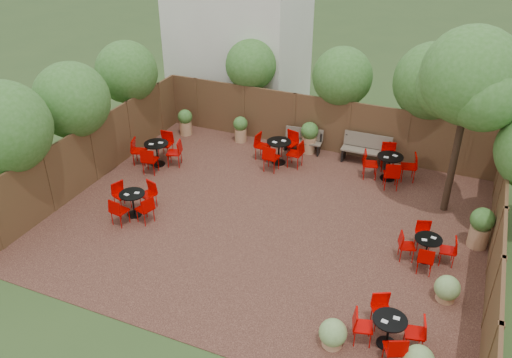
% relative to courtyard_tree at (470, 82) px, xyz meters
% --- Properties ---
extents(ground, '(80.00, 80.00, 0.00)m').
position_rel_courtyard_tree_xyz_m(ground, '(-4.63, -2.60, -3.99)').
color(ground, '#354F23').
rests_on(ground, ground).
extents(courtyard_paving, '(12.00, 10.00, 0.02)m').
position_rel_courtyard_tree_xyz_m(courtyard_paving, '(-4.63, -2.60, -3.98)').
color(courtyard_paving, '#341B15').
rests_on(courtyard_paving, ground).
extents(fence_back, '(12.00, 0.08, 2.00)m').
position_rel_courtyard_tree_xyz_m(fence_back, '(-4.63, 2.40, -2.99)').
color(fence_back, '#52311E').
rests_on(fence_back, ground).
extents(fence_left, '(0.08, 10.00, 2.00)m').
position_rel_courtyard_tree_xyz_m(fence_left, '(-10.63, -2.60, -2.99)').
color(fence_left, '#52311E').
rests_on(fence_left, ground).
extents(fence_right, '(0.08, 10.00, 2.00)m').
position_rel_courtyard_tree_xyz_m(fence_right, '(1.37, -2.60, -2.99)').
color(fence_right, '#52311E').
rests_on(fence_right, ground).
extents(neighbour_building, '(5.00, 4.00, 8.00)m').
position_rel_courtyard_tree_xyz_m(neighbour_building, '(-9.13, 5.40, 0.01)').
color(neighbour_building, silver).
rests_on(neighbour_building, ground).
extents(overhang_foliage, '(15.69, 10.91, 2.62)m').
position_rel_courtyard_tree_xyz_m(overhang_foliage, '(-6.47, -0.24, -1.28)').
color(overhang_foliage, '#356922').
rests_on(overhang_foliage, ground).
extents(courtyard_tree, '(2.79, 2.69, 5.46)m').
position_rel_courtyard_tree_xyz_m(courtyard_tree, '(0.00, 0.00, 0.00)').
color(courtyard_tree, black).
rests_on(courtyard_tree, courtyard_paving).
extents(park_bench_left, '(1.40, 0.58, 0.84)m').
position_rel_courtyard_tree_xyz_m(park_bench_left, '(-5.12, 2.01, -3.53)').
color(park_bench_left, brown).
rests_on(park_bench_left, courtyard_paving).
extents(park_bench_right, '(1.65, 0.55, 1.02)m').
position_rel_courtyard_tree_xyz_m(park_bench_right, '(-2.85, 2.03, -3.44)').
color(park_bench_right, brown).
rests_on(park_bench_right, courtyard_paving).
extents(bistro_tables, '(10.76, 8.74, 0.95)m').
position_rel_courtyard_tree_xyz_m(bistro_tables, '(-4.65, -1.46, -3.51)').
color(bistro_tables, black).
rests_on(bistro_tables, courtyard_paving).
extents(planters, '(11.30, 4.15, 1.16)m').
position_rel_courtyard_tree_xyz_m(planters, '(-4.47, 0.78, -3.38)').
color(planters, tan).
rests_on(planters, courtyard_paving).
extents(low_shrubs, '(2.66, 3.08, 0.68)m').
position_rel_courtyard_tree_xyz_m(low_shrubs, '(-0.29, -5.68, -3.65)').
color(low_shrubs, tan).
rests_on(low_shrubs, courtyard_paving).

